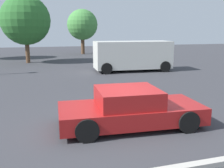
# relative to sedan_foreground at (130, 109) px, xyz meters

# --- Properties ---
(ground_plane) EXTENTS (80.00, 80.00, 0.00)m
(ground_plane) POSITION_rel_sedan_foreground_xyz_m (-0.19, 0.13, -0.54)
(ground_plane) COLOR #38383D
(sedan_foreground) EXTENTS (4.39, 2.17, 1.17)m
(sedan_foreground) POSITION_rel_sedan_foreground_xyz_m (0.00, 0.00, 0.00)
(sedan_foreground) COLOR maroon
(sedan_foreground) RESTS_ON ground_plane
(dog) EXTENTS (0.64, 0.35, 0.43)m
(dog) POSITION_rel_sedan_foreground_xyz_m (1.84, 2.25, -0.27)
(dog) COLOR olive
(dog) RESTS_ON ground_plane
(van_white) EXTENTS (5.50, 2.43, 2.12)m
(van_white) POSITION_rel_sedan_foreground_xyz_m (3.94, 10.04, 0.60)
(van_white) COLOR silver
(van_white) RESTS_ON ground_plane
(tree_back_left) EXTENTS (4.31, 4.31, 5.90)m
(tree_back_left) POSITION_rel_sedan_foreground_xyz_m (-3.39, 17.12, 3.19)
(tree_back_left) COLOR brown
(tree_back_left) RESTS_ON ground_plane
(tree_far_right) EXTENTS (3.70, 3.70, 5.40)m
(tree_far_right) POSITION_rel_sedan_foreground_xyz_m (2.91, 24.48, 2.99)
(tree_far_right) COLOR brown
(tree_far_right) RESTS_ON ground_plane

